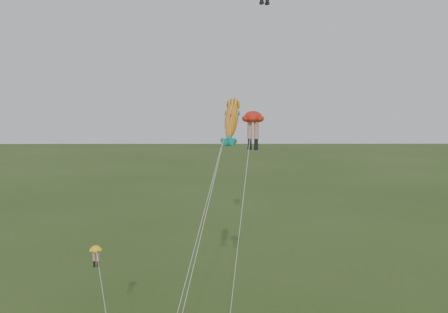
{
  "coord_description": "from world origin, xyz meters",
  "views": [
    {
      "loc": [
        2.59,
        -25.25,
        16.18
      ],
      "look_at": [
        2.83,
        6.0,
        12.49
      ],
      "focal_mm": 40.0,
      "sensor_mm": 36.0,
      "label": 1
    }
  ],
  "objects": [
    {
      "name": "legs_kite_red_mid",
      "position": [
        4.49,
        4.05,
        14.63
      ],
      "size": [
        2.99,
        6.04,
        15.41
      ],
      "rotation": [
        0.0,
        0.0,
        -0.46
      ],
      "color": "red",
      "rests_on": "ground"
    },
    {
      "name": "legs_kite_yellow",
      "position": [
        -4.76,
        3.66,
        6.39
      ],
      "size": [
        3.54,
        7.94,
        7.24
      ],
      "rotation": [
        0.0,
        0.0,
        -0.1
      ],
      "color": "yellow",
      "rests_on": "ground"
    },
    {
      "name": "fish_kite",
      "position": [
        3.26,
        5.38,
        14.86
      ],
      "size": [
        5.06,
        8.9,
        16.44
      ],
      "rotation": [
        0.85,
        0.0,
        -0.17
      ],
      "color": "yellow",
      "rests_on": "ground"
    }
  ]
}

